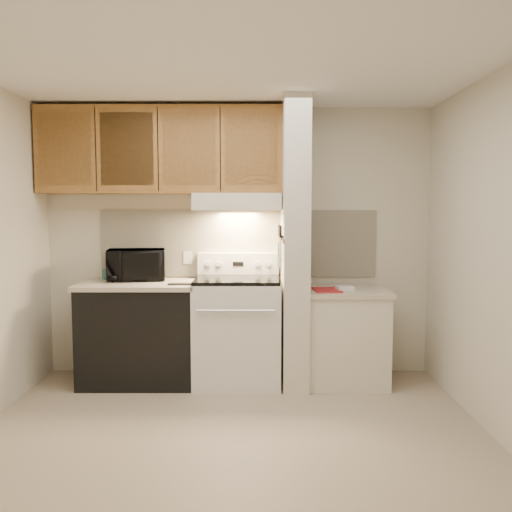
{
  "coord_description": "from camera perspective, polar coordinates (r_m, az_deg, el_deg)",
  "views": [
    {
      "loc": [
        0.18,
        -3.63,
        1.57
      ],
      "look_at": [
        0.17,
        0.75,
        1.18
      ],
      "focal_mm": 38.0,
      "sensor_mm": 36.0,
      "label": 1
    }
  ],
  "objects": [
    {
      "name": "ceiling",
      "position": [
        3.75,
        -2.76,
        19.45
      ],
      "size": [
        3.6,
        3.6,
        0.0
      ],
      "primitive_type": "plane",
      "rotation": [
        3.14,
        0.0,
        0.0
      ],
      "color": "white",
      "rests_on": "wall_back"
    },
    {
      "name": "cooktop",
      "position": [
        4.83,
        -1.99,
        -2.49
      ],
      "size": [
        0.74,
        0.64,
        0.03
      ],
      "primitive_type": "cube",
      "color": "black",
      "rests_on": "range_body"
    },
    {
      "name": "range_display",
      "position": [
        5.05,
        -1.9,
        -0.84
      ],
      "size": [
        0.1,
        0.01,
        0.04
      ],
      "primitive_type": "cube",
      "color": "black",
      "rests_on": "range_backguard"
    },
    {
      "name": "knife_handle_b",
      "position": [
        4.64,
        2.57,
        2.6
      ],
      "size": [
        0.02,
        0.02,
        0.1
      ],
      "primitive_type": "cylinder",
      "color": "black",
      "rests_on": "knife_strip"
    },
    {
      "name": "range_knob_left_outer",
      "position": [
        5.07,
        -5.06,
        -0.84
      ],
      "size": [
        0.05,
        0.02,
        0.05
      ],
      "primitive_type": "cylinder",
      "rotation": [
        1.57,
        0.0,
        0.0
      ],
      "color": "silver",
      "rests_on": "range_backguard"
    },
    {
      "name": "range_body",
      "position": [
        4.91,
        -1.98,
        -7.99
      ],
      "size": [
        0.76,
        0.65,
        0.92
      ],
      "primitive_type": "cube",
      "color": "silver",
      "rests_on": "floor"
    },
    {
      "name": "right_cab_base",
      "position": [
        4.98,
        9.38,
        -8.53
      ],
      "size": [
        0.7,
        0.6,
        0.81
      ],
      "primitive_type": "cube",
      "color": "beige",
      "rests_on": "floor"
    },
    {
      "name": "white_box",
      "position": [
        4.81,
        9.33,
        -3.38
      ],
      "size": [
        0.16,
        0.12,
        0.04
      ],
      "primitive_type": "cube",
      "rotation": [
        0.0,
        0.0,
        0.2
      ],
      "color": "white",
      "rests_on": "right_countertop"
    },
    {
      "name": "partition_pillar",
      "position": [
        4.8,
        4.09,
        1.24
      ],
      "size": [
        0.22,
        0.7,
        2.5
      ],
      "primitive_type": "cube",
      "color": "beige",
      "rests_on": "floor"
    },
    {
      "name": "knife_blade_b",
      "position": [
        4.67,
        2.56,
        0.65
      ],
      "size": [
        0.01,
        0.04,
        0.18
      ],
      "primitive_type": "cube",
      "color": "silver",
      "rests_on": "knife_strip"
    },
    {
      "name": "cab_door_a",
      "position": [
        5.11,
        -19.5,
        10.58
      ],
      "size": [
        0.46,
        0.01,
        0.63
      ],
      "primitive_type": "cube",
      "color": "olive",
      "rests_on": "upper_cabinets"
    },
    {
      "name": "knife_blade_c",
      "position": [
        4.75,
        2.51,
        0.6
      ],
      "size": [
        0.01,
        0.04,
        0.2
      ],
      "primitive_type": "cube",
      "color": "silver",
      "rests_on": "knife_strip"
    },
    {
      "name": "cab_gap_a",
      "position": [
        5.02,
        -16.52,
        10.75
      ],
      "size": [
        0.01,
        0.01,
        0.73
      ],
      "primitive_type": "cube",
      "color": "black",
      "rests_on": "upper_cabinets"
    },
    {
      "name": "knife_blade_a",
      "position": [
        4.59,
        2.59,
        0.7
      ],
      "size": [
        0.01,
        0.03,
        0.16
      ],
      "primitive_type": "cube",
      "color": "silver",
      "rests_on": "knife_strip"
    },
    {
      "name": "backsplash",
      "position": [
        5.13,
        -1.87,
        1.32
      ],
      "size": [
        2.6,
        0.02,
        0.63
      ],
      "primitive_type": "cube",
      "color": "white",
      "rests_on": "wall_back"
    },
    {
      "name": "cab_door_d",
      "position": [
        4.82,
        -0.49,
        11.21
      ],
      "size": [
        0.46,
        0.01,
        0.63
      ],
      "primitive_type": "cube",
      "color": "olive",
      "rests_on": "upper_cabinets"
    },
    {
      "name": "outlet",
      "position": [
        5.16,
        -7.2,
        -0.19
      ],
      "size": [
        0.08,
        0.01,
        0.12
      ],
      "primitive_type": "cube",
      "color": "beige",
      "rests_on": "backsplash"
    },
    {
      "name": "cab_door_b",
      "position": [
        4.95,
        -13.44,
        10.91
      ],
      "size": [
        0.46,
        0.01,
        0.63
      ],
      "primitive_type": "cube",
      "color": "olive",
      "rests_on": "upper_cabinets"
    },
    {
      "name": "pillar_trim",
      "position": [
        4.79,
        2.71,
        1.84
      ],
      "size": [
        0.01,
        0.7,
        0.04
      ],
      "primitive_type": "cube",
      "color": "olive",
      "rests_on": "partition_pillar"
    },
    {
      "name": "range_backguard",
      "position": [
        5.1,
        -1.88,
        -0.79
      ],
      "size": [
        0.76,
        0.08,
        0.2
      ],
      "primitive_type": "cube",
      "color": "silver",
      "rests_on": "range_body"
    },
    {
      "name": "knife_handle_d",
      "position": [
        4.81,
        2.49,
        2.69
      ],
      "size": [
        0.02,
        0.02,
        0.1
      ],
      "primitive_type": "cylinder",
      "color": "black",
      "rests_on": "knife_strip"
    },
    {
      "name": "spoon_rest",
      "position": [
        4.71,
        -7.92,
        -2.94
      ],
      "size": [
        0.22,
        0.07,
        0.01
      ],
      "primitive_type": "cube",
      "rotation": [
        0.0,
        0.0,
        0.01
      ],
      "color": "black",
      "rests_on": "left_countertop"
    },
    {
      "name": "teal_jar",
      "position": [
        5.24,
        -15.47,
        -1.85
      ],
      "size": [
        0.1,
        0.1,
        0.09
      ],
      "primitive_type": "cylinder",
      "rotation": [
        0.0,
        0.0,
        0.26
      ],
      "color": "#316A5D",
      "rests_on": "left_countertop"
    },
    {
      "name": "hood_lip",
      "position": [
        4.7,
        -2.06,
        5.19
      ],
      "size": [
        0.78,
        0.04,
        0.06
      ],
      "primitive_type": "cube",
      "color": "beige",
      "rests_on": "range_hood"
    },
    {
      "name": "knife_handle_a",
      "position": [
        4.57,
        2.61,
        2.56
      ],
      "size": [
        0.02,
        0.02,
        0.1
      ],
      "primitive_type": "cylinder",
      "color": "black",
      "rests_on": "knife_strip"
    },
    {
      "name": "knife_strip",
      "position": [
        4.74,
        2.67,
        2.05
      ],
      "size": [
        0.02,
        0.42,
        0.04
      ],
      "primitive_type": "cube",
      "color": "black",
      "rests_on": "partition_pillar"
    },
    {
      "name": "range_knob_left_inner",
      "position": [
        5.06,
        -3.93,
        -0.84
      ],
      "size": [
        0.05,
        0.02,
        0.05
      ],
      "primitive_type": "cylinder",
      "rotation": [
        1.57,
        0.0,
        0.0
      ],
      "color": "silver",
      "rests_on": "range_backguard"
    },
    {
      "name": "cab_gap_c",
      "position": [
        4.83,
        -3.78,
        11.19
      ],
      "size": [
        0.01,
        0.01,
        0.73
      ],
      "primitive_type": "cube",
      "color": "black",
      "rests_on": "upper_cabinets"
    },
    {
      "name": "knife_blade_e",
      "position": [
        4.91,
        2.44,
        0.86
      ],
      "size": [
        0.01,
        0.04,
        0.18
      ],
      "primitive_type": "cube",
      "color": "silver",
      "rests_on": "knife_strip"
    },
    {
      "name": "left_countertop",
      "position": [
        4.95,
        -12.23,
        -2.93
      ],
      "size": [
        1.04,
        0.67,
        0.04
      ],
      "primitive_type": "cube",
      "color": "beige",
      "rests_on": "dishwasher_front"
    },
    {
      "name": "right_countertop",
      "position": [
        4.9,
        9.45,
        -3.68
      ],
      "size": [
        0.74,
        0.64,
        0.04
      ],
      "primitive_type": "cube",
      "color": "beige",
      "rests_on": "right_cab_base"
    },
    {
      "name": "oven_mitt",
      "position": [
        4.97,
        2.43,
        0.15
      ],
      "size": [
        0.03,
        0.1,
        0.24
      ],
      "primitive_type": "cube",
      "color": "gray",
      "rests_on": "partition_pillar"
    },
    {
      "name": "cab_door_c",
      "position": [
        4.86,
        -7.05,
        11.12
      ],
      "size": [
        0.46,
        0.01,
        0.63
      ],
      "primitive_type": "cube",
      "color": "olive",
      "rests_on": "upper_cabinets"
    },
    {
      "name": "knife_handle_c",
      "position": [
        4.75,
        2.52,
        2.66
      ],
      "size": [
        0.02,
        0.02,
        0.1
      ],
      "primitive_type": "cylinder",
      "color": "black",
      "rests_on": "knife_strip"
    },
    {
      "name": "upper_cabinets",
      "position": [
        5.05,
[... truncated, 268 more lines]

